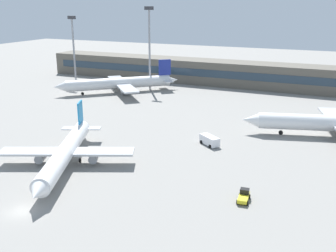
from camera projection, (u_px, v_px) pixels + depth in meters
The scene contains 8 objects.
ground_plane at pixel (143, 135), 95.09m from camera, with size 400.00×400.00×0.00m, color gray.
terminal_building at pixel (223, 73), 151.74m from camera, with size 149.38×12.13×9.00m.
airplane_near at pixel (65, 153), 75.89m from camera, with size 25.49×35.40×9.28m.
airplane_far at pixel (118, 83), 138.47m from camera, with size 34.68×32.44×10.86m.
baggage_tug_yellow at pixel (244, 196), 63.28m from camera, with size 2.08×3.72×1.75m.
service_van_white at pixel (209, 140), 87.91m from camera, with size 5.37×4.70×2.08m.
floodlight_tower_west at pixel (149, 43), 140.28m from camera, with size 3.20×0.80×29.03m.
floodlight_tower_east at pixel (73, 45), 151.16m from camera, with size 3.20×0.80×25.54m.
Camera 1 is at (42.21, -39.88, 30.32)m, focal length 42.43 mm.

